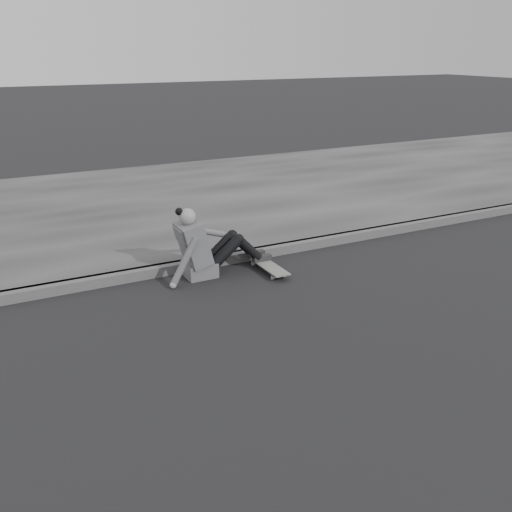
{
  "coord_description": "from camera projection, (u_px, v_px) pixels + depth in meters",
  "views": [
    {
      "loc": [
        -3.74,
        -3.66,
        2.62
      ],
      "look_at": [
        -1.12,
        1.43,
        0.5
      ],
      "focal_mm": 40.0,
      "sensor_mm": 36.0,
      "label": 1
    }
  ],
  "objects": [
    {
      "name": "seated_woman",
      "position": [
        204.0,
        247.0,
        6.8
      ],
      "size": [
        1.38,
        0.46,
        0.88
      ],
      "color": "#555558",
      "rests_on": "ground"
    },
    {
      "name": "ground",
      "position": [
        425.0,
        331.0,
        5.57
      ],
      "size": [
        80.0,
        80.0,
        0.0
      ],
      "primitive_type": "plane",
      "color": "black",
      "rests_on": "ground"
    },
    {
      "name": "curb",
      "position": [
        291.0,
        247.0,
        7.7
      ],
      "size": [
        24.0,
        0.16,
        0.12
      ],
      "primitive_type": "cube",
      "color": "#4D4D4D",
      "rests_on": "ground"
    },
    {
      "name": "sidewalk",
      "position": [
        205.0,
        198.0,
        10.22
      ],
      "size": [
        24.0,
        6.0,
        0.12
      ],
      "primitive_type": "cube",
      "color": "#3A3A3A",
      "rests_on": "ground"
    },
    {
      "name": "skateboard",
      "position": [
        268.0,
        266.0,
        7.01
      ],
      "size": [
        0.2,
        0.78,
        0.09
      ],
      "color": "gray",
      "rests_on": "ground"
    }
  ]
}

